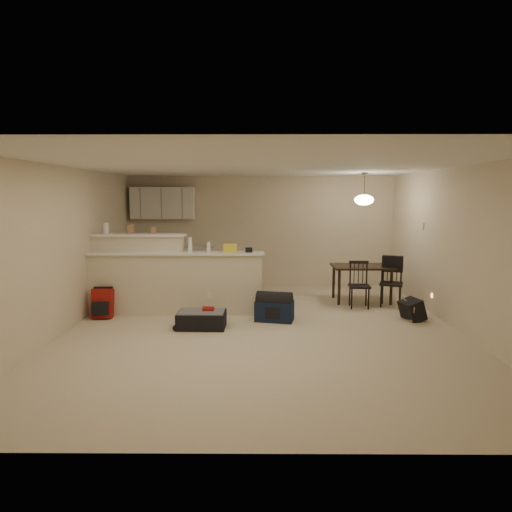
{
  "coord_description": "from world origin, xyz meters",
  "views": [
    {
      "loc": [
        -0.05,
        -6.92,
        2.05
      ],
      "look_at": [
        -0.1,
        0.7,
        1.05
      ],
      "focal_mm": 32.0,
      "sensor_mm": 36.0,
      "label": 1
    }
  ],
  "objects_px": {
    "dining_table": "(362,270)",
    "navy_duffel": "(274,311)",
    "suitcase": "(202,320)",
    "black_daypack": "(412,310)",
    "red_backpack": "(103,303)",
    "pendant_lamp": "(364,199)",
    "dining_chair_near": "(359,285)",
    "dining_chair_far": "(391,282)"
  },
  "relations": [
    {
      "from": "dining_table",
      "to": "dining_chair_near",
      "type": "xyz_separation_m",
      "value": [
        -0.15,
        -0.51,
        -0.2
      ]
    },
    {
      "from": "dining_chair_near",
      "to": "red_backpack",
      "type": "height_order",
      "value": "dining_chair_near"
    },
    {
      "from": "dining_chair_far",
      "to": "red_backpack",
      "type": "bearing_deg",
      "value": -150.99
    },
    {
      "from": "pendant_lamp",
      "to": "dining_chair_far",
      "type": "bearing_deg",
      "value": -41.69
    },
    {
      "from": "dining_table",
      "to": "suitcase",
      "type": "relative_size",
      "value": 1.54
    },
    {
      "from": "dining_chair_near",
      "to": "black_daypack",
      "type": "relative_size",
      "value": 2.26
    },
    {
      "from": "pendant_lamp",
      "to": "black_daypack",
      "type": "height_order",
      "value": "pendant_lamp"
    },
    {
      "from": "red_backpack",
      "to": "black_daypack",
      "type": "relative_size",
      "value": 1.31
    },
    {
      "from": "dining_table",
      "to": "navy_duffel",
      "type": "xyz_separation_m",
      "value": [
        -1.75,
        -1.42,
        -0.46
      ]
    },
    {
      "from": "pendant_lamp",
      "to": "navy_duffel",
      "type": "relative_size",
      "value": 1.01
    },
    {
      "from": "dining_table",
      "to": "black_daypack",
      "type": "xyz_separation_m",
      "value": [
        0.55,
        -1.35,
        -0.46
      ]
    },
    {
      "from": "pendant_lamp",
      "to": "red_backpack",
      "type": "relative_size",
      "value": 1.25
    },
    {
      "from": "dining_chair_near",
      "to": "navy_duffel",
      "type": "distance_m",
      "value": 1.86
    },
    {
      "from": "dining_chair_near",
      "to": "dining_chair_far",
      "type": "distance_m",
      "value": 0.62
    },
    {
      "from": "suitcase",
      "to": "red_backpack",
      "type": "relative_size",
      "value": 1.5
    },
    {
      "from": "pendant_lamp",
      "to": "black_daypack",
      "type": "bearing_deg",
      "value": -67.9
    },
    {
      "from": "suitcase",
      "to": "black_daypack",
      "type": "distance_m",
      "value": 3.49
    },
    {
      "from": "dining_chair_near",
      "to": "dining_chair_far",
      "type": "xyz_separation_m",
      "value": [
        0.62,
        0.1,
        0.03
      ]
    },
    {
      "from": "pendant_lamp",
      "to": "red_backpack",
      "type": "distance_m",
      "value": 5.13
    },
    {
      "from": "suitcase",
      "to": "navy_duffel",
      "type": "height_order",
      "value": "navy_duffel"
    },
    {
      "from": "dining_chair_far",
      "to": "navy_duffel",
      "type": "relative_size",
      "value": 1.49
    },
    {
      "from": "suitcase",
      "to": "red_backpack",
      "type": "height_order",
      "value": "red_backpack"
    },
    {
      "from": "dining_table",
      "to": "pendant_lamp",
      "type": "xyz_separation_m",
      "value": [
        0.0,
        -0.0,
        1.36
      ]
    },
    {
      "from": "dining_chair_near",
      "to": "red_backpack",
      "type": "distance_m",
      "value": 4.57
    },
    {
      "from": "dining_table",
      "to": "red_backpack",
      "type": "relative_size",
      "value": 2.3
    },
    {
      "from": "dining_chair_far",
      "to": "black_daypack",
      "type": "distance_m",
      "value": 0.99
    },
    {
      "from": "dining_table",
      "to": "suitcase",
      "type": "xyz_separation_m",
      "value": [
        -2.91,
        -1.83,
        -0.5
      ]
    },
    {
      "from": "red_backpack",
      "to": "dining_chair_near",
      "type": "bearing_deg",
      "value": 6.82
    },
    {
      "from": "red_backpack",
      "to": "dining_table",
      "type": "bearing_deg",
      "value": 12.5
    },
    {
      "from": "navy_duffel",
      "to": "dining_chair_near",
      "type": "bearing_deg",
      "value": 42.39
    },
    {
      "from": "suitcase",
      "to": "navy_duffel",
      "type": "xyz_separation_m",
      "value": [
        1.16,
        0.41,
        0.04
      ]
    },
    {
      "from": "pendant_lamp",
      "to": "suitcase",
      "type": "bearing_deg",
      "value": -147.77
    },
    {
      "from": "navy_duffel",
      "to": "pendant_lamp",
      "type": "bearing_deg",
      "value": 51.71
    },
    {
      "from": "dining_chair_far",
      "to": "red_backpack",
      "type": "xyz_separation_m",
      "value": [
        -5.12,
        -0.84,
        -0.21
      ]
    },
    {
      "from": "suitcase",
      "to": "black_daypack",
      "type": "relative_size",
      "value": 1.96
    },
    {
      "from": "pendant_lamp",
      "to": "black_daypack",
      "type": "relative_size",
      "value": 1.63
    },
    {
      "from": "dining_chair_near",
      "to": "navy_duffel",
      "type": "xyz_separation_m",
      "value": [
        -1.6,
        -0.91,
        -0.26
      ]
    },
    {
      "from": "suitcase",
      "to": "dining_table",
      "type": "bearing_deg",
      "value": 33.5
    },
    {
      "from": "dining_chair_far",
      "to": "dining_chair_near",
      "type": "bearing_deg",
      "value": -151.23
    },
    {
      "from": "red_backpack",
      "to": "black_daypack",
      "type": "xyz_separation_m",
      "value": [
        5.21,
        -0.1,
        -0.08
      ]
    },
    {
      "from": "dining_chair_far",
      "to": "dining_table",
      "type": "bearing_deg",
      "value": 157.97
    },
    {
      "from": "black_daypack",
      "to": "navy_duffel",
      "type": "bearing_deg",
      "value": 77.13
    }
  ]
}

